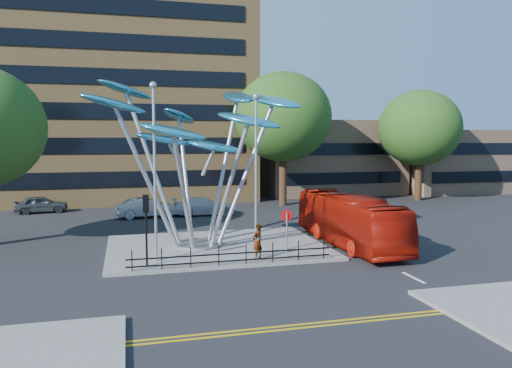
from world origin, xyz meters
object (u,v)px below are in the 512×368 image
object	(u,v)px
parked_car_left	(41,204)
parked_car_right	(204,206)
street_lamp_left	(154,156)
pedestrian	(257,242)
tree_right	(283,117)
leaf_sculpture	(195,126)
street_lamp_right	(256,161)
parked_car_mid	(146,208)
no_entry_sign_island	(287,225)
traffic_light_island	(146,215)
red_bus	(349,220)
tree_far	(420,128)

from	to	relation	value
parked_car_left	parked_car_right	xyz separation A→B (m)	(12.85, -4.55, 0.00)
street_lamp_left	pedestrian	distance (m)	6.65
tree_right	street_lamp_left	distance (m)	22.49
tree_right	parked_car_left	size ratio (longest dim) A/B	2.91
pedestrian	street_lamp_left	bearing A→B (deg)	-46.46
leaf_sculpture	street_lamp_right	world-z (taller)	leaf_sculpture
parked_car_right	parked_car_mid	bearing A→B (deg)	91.16
tree_right	pedestrian	xyz separation A→B (m)	(-7.55, -19.50, -7.01)
parked_car_mid	no_entry_sign_island	bearing A→B (deg)	-165.26
no_entry_sign_island	street_lamp_right	bearing A→B (deg)	162.13
tree_right	leaf_sculpture	bearing A→B (deg)	-123.31
traffic_light_island	no_entry_sign_island	world-z (taller)	traffic_light_island
leaf_sculpture	red_bus	xyz separation A→B (m)	(8.67, -1.73, -5.40)
tree_far	leaf_sculpture	size ratio (longest dim) A/B	0.85
street_lamp_right	parked_car_mid	distance (m)	16.37
tree_right	no_entry_sign_island	xyz separation A→B (m)	(-6.00, -19.48, -6.22)
traffic_light_island	leaf_sculpture	bearing A→B (deg)	54.96
parked_car_left	parked_car_mid	xyz separation A→B (m)	(8.35, -4.68, 0.05)
tree_right	parked_car_mid	size ratio (longest dim) A/B	2.62
leaf_sculpture	red_bus	distance (m)	10.36
no_entry_sign_island	parked_car_left	size ratio (longest dim) A/B	0.59
leaf_sculpture	parked_car_right	xyz separation A→B (m)	(2.16, 11.46, -6.16)
no_entry_sign_island	parked_car_right	bearing A→B (deg)	96.97
red_bus	pedestrian	size ratio (longest dim) A/B	6.00
parked_car_left	parked_car_right	bearing A→B (deg)	-118.59
red_bus	parked_car_right	size ratio (longest dim) A/B	2.15
street_lamp_right	red_bus	world-z (taller)	street_lamp_right
red_bus	parked_car_left	xyz separation A→B (m)	(-19.36, 17.73, -0.76)
tree_right	red_bus	bearing A→B (deg)	-94.69
tree_right	red_bus	xyz separation A→B (m)	(-1.40, -17.05, -6.57)
tree_right	street_lamp_right	world-z (taller)	tree_right
pedestrian	parked_car_left	distance (m)	24.12
street_lamp_right	parked_car_right	size ratio (longest dim) A/B	1.69
red_bus	leaf_sculpture	bearing A→B (deg)	168.63
pedestrian	street_lamp_right	bearing A→B (deg)	-130.80
parked_car_left	red_bus	bearing A→B (deg)	-141.59
street_lamp_left	pedestrian	size ratio (longest dim) A/B	5.00
street_lamp_right	parked_car_mid	world-z (taller)	street_lamp_right
tree_far	street_lamp_right	distance (m)	28.76
leaf_sculpture	traffic_light_island	bearing A→B (deg)	-125.04
street_lamp_right	pedestrian	bearing A→B (deg)	-95.76
street_lamp_right	parked_car_mid	xyz separation A→B (m)	(-4.91, 15.00, -4.33)
parked_car_left	no_entry_sign_island	bearing A→B (deg)	-152.91
street_lamp_left	pedestrian	xyz separation A→B (m)	(4.95, -1.00, -4.33)
no_entry_sign_island	parked_car_right	xyz separation A→B (m)	(-1.91, 15.62, -1.10)
tree_right	street_lamp_left	bearing A→B (deg)	-124.05
street_lamp_right	traffic_light_island	bearing A→B (deg)	-174.81
pedestrian	no_entry_sign_island	bearing A→B (deg)	145.56
traffic_light_island	parked_car_mid	xyz separation A→B (m)	(0.59, 15.50, -1.85)
no_entry_sign_island	pedestrian	world-z (taller)	no_entry_sign_island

